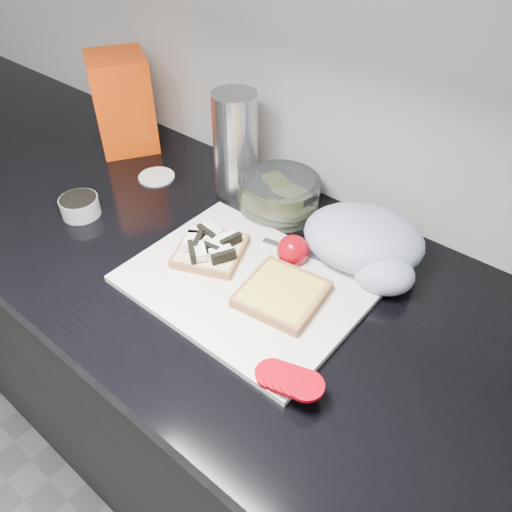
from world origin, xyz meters
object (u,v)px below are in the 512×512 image
Objects in this scene: steel_canister at (236,145)px; bread_bag at (123,102)px; cutting_board at (245,283)px; glass_bowl at (279,195)px.

bread_bag is at bearing -177.33° from steel_canister.
bread_bag reaches higher than cutting_board.
glass_bowl is at bearing 34.15° from bread_bag.
bread_bag is (-0.56, 0.21, 0.11)m from cutting_board.
steel_canister is (0.35, 0.02, -0.00)m from bread_bag.
steel_canister is at bearing 34.64° from bread_bag.
bread_bag is 0.35m from steel_canister.
glass_bowl reaches higher than cutting_board.
cutting_board is 0.61m from bread_bag.
steel_canister is (-0.21, 0.22, 0.11)m from cutting_board.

